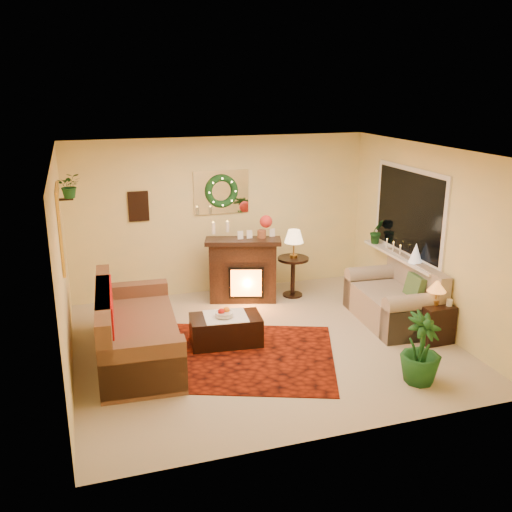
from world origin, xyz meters
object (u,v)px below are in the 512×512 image
object	(u,v)px
loveseat	(393,295)
fireplace	(243,269)
side_table_round	(293,277)
coffee_table	(226,329)
sofa	(138,326)
end_table_square	(433,322)

from	to	relation	value
loveseat	fireplace	bearing A→B (deg)	145.17
side_table_round	coffee_table	bearing A→B (deg)	-136.68
fireplace	side_table_round	distance (m)	0.88
fireplace	loveseat	size ratio (longest dim) A/B	0.68
side_table_round	loveseat	bearing A→B (deg)	-54.69
coffee_table	sofa	bearing A→B (deg)	-172.19
sofa	fireplace	bearing A→B (deg)	42.62
sofa	loveseat	size ratio (longest dim) A/B	1.42
fireplace	loveseat	distance (m)	2.39
sofa	coffee_table	xyz separation A→B (m)	(1.17, 0.04, -0.22)
sofa	loveseat	distance (m)	3.73
end_table_square	coffee_table	xyz separation A→B (m)	(-2.75, 0.75, -0.06)
side_table_round	coffee_table	xyz separation A→B (m)	(-1.53, -1.45, -0.11)
sofa	end_table_square	world-z (taller)	sofa
loveseat	coffee_table	distance (m)	2.56
sofa	loveseat	xyz separation A→B (m)	(3.73, 0.04, -0.01)
sofa	side_table_round	distance (m)	3.09
sofa	fireplace	xyz separation A→B (m)	(1.85, 1.52, 0.12)
fireplace	side_table_round	world-z (taller)	fireplace
sofa	coffee_table	distance (m)	1.19
sofa	side_table_round	size ratio (longest dim) A/B	3.32
side_table_round	sofa	bearing A→B (deg)	-151.23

